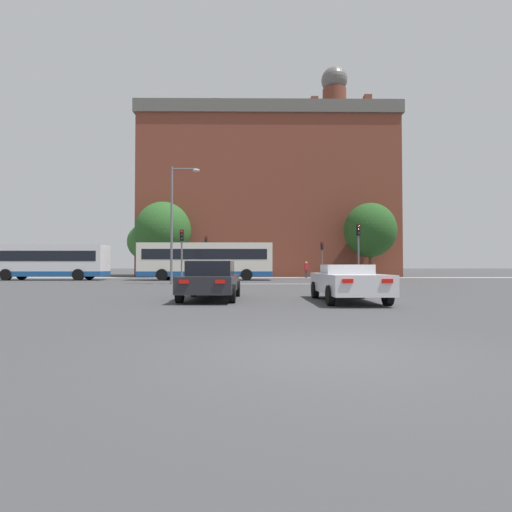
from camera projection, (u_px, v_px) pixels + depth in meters
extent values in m
plane|color=#3D3D3F|center=(322.00, 353.00, 5.73)|extent=(400.00, 400.00, 0.00)
cube|color=silver|center=(267.00, 284.00, 27.82)|extent=(9.85, 0.30, 0.01)
cube|color=#A09B91|center=(262.00, 278.00, 42.75)|extent=(70.95, 2.50, 0.01)
cube|color=brown|center=(267.00, 202.00, 51.11)|extent=(30.73, 10.79, 18.99)
cube|color=#5B5954|center=(267.00, 123.00, 51.37)|extent=(31.35, 11.22, 1.54)
cube|color=brown|center=(175.00, 109.00, 51.37)|extent=(0.90, 0.90, 1.85)
cube|color=brown|center=(215.00, 107.00, 50.51)|extent=(0.90, 0.90, 1.85)
cube|color=brown|center=(265.00, 109.00, 51.19)|extent=(0.90, 0.90, 1.85)
cube|color=brown|center=(314.00, 105.00, 49.89)|extent=(0.90, 0.90, 1.85)
cube|color=brown|center=(367.00, 103.00, 49.32)|extent=(0.90, 0.90, 1.85)
cylinder|color=brown|center=(334.00, 103.00, 51.52)|extent=(3.01, 3.01, 3.54)
sphere|color=#5B5954|center=(334.00, 80.00, 51.59)|extent=(3.34, 3.34, 3.34)
cube|color=#232328|center=(211.00, 283.00, 14.93)|extent=(1.95, 4.71, 0.58)
cube|color=black|center=(211.00, 268.00, 14.90)|extent=(1.64, 2.13, 0.53)
cylinder|color=black|center=(194.00, 289.00, 16.38)|extent=(0.23, 0.64, 0.64)
cylinder|color=black|center=(237.00, 289.00, 16.36)|extent=(0.23, 0.64, 0.64)
cylinder|color=black|center=(180.00, 293.00, 13.48)|extent=(0.23, 0.64, 0.64)
cylinder|color=black|center=(232.00, 293.00, 13.46)|extent=(0.23, 0.64, 0.64)
cube|color=red|center=(184.00, 282.00, 12.58)|extent=(0.32, 0.06, 0.12)
cube|color=red|center=(220.00, 282.00, 12.57)|extent=(0.32, 0.06, 0.12)
cube|color=silver|center=(348.00, 283.00, 14.03)|extent=(1.93, 4.72, 0.65)
cube|color=silver|center=(347.00, 269.00, 14.16)|extent=(1.64, 1.43, 0.32)
cylinder|color=black|center=(315.00, 290.00, 15.46)|extent=(0.23, 0.64, 0.64)
cylinder|color=black|center=(362.00, 290.00, 15.50)|extent=(0.23, 0.64, 0.64)
cylinder|color=black|center=(330.00, 295.00, 12.55)|extent=(0.23, 0.64, 0.64)
cylinder|color=black|center=(388.00, 295.00, 12.58)|extent=(0.23, 0.64, 0.64)
cube|color=red|center=(348.00, 281.00, 11.65)|extent=(0.32, 0.05, 0.12)
cube|color=red|center=(388.00, 281.00, 11.67)|extent=(0.32, 0.05, 0.12)
cube|color=silver|center=(206.00, 260.00, 35.40)|extent=(11.69, 2.54, 2.92)
cube|color=#194C8E|center=(206.00, 274.00, 35.37)|extent=(11.71, 2.56, 0.44)
cube|color=black|center=(206.00, 255.00, 35.41)|extent=(10.76, 2.57, 0.90)
cylinder|color=black|center=(162.00, 275.00, 34.11)|extent=(1.00, 0.28, 1.00)
cylinder|color=black|center=(168.00, 274.00, 36.55)|extent=(1.00, 0.28, 1.00)
cylinder|color=black|center=(247.00, 275.00, 34.18)|extent=(1.00, 0.28, 1.00)
cylinder|color=black|center=(247.00, 274.00, 36.62)|extent=(1.00, 0.28, 1.00)
cube|color=silver|center=(49.00, 261.00, 35.53)|extent=(10.00, 2.45, 2.77)
cube|color=#194C8E|center=(49.00, 274.00, 35.50)|extent=(10.02, 2.47, 0.44)
cube|color=black|center=(49.00, 256.00, 35.54)|extent=(9.20, 2.48, 0.90)
cylinder|color=black|center=(6.00, 275.00, 34.29)|extent=(1.00, 0.28, 1.00)
cylinder|color=black|center=(22.00, 274.00, 36.65)|extent=(1.00, 0.28, 1.00)
cylinder|color=black|center=(78.00, 275.00, 34.35)|extent=(1.00, 0.28, 1.00)
cylinder|color=black|center=(89.00, 274.00, 36.71)|extent=(1.00, 0.28, 1.00)
cylinder|color=slate|center=(322.00, 264.00, 42.24)|extent=(0.12, 0.12, 2.99)
cube|color=black|center=(322.00, 246.00, 42.29)|extent=(0.26, 0.20, 0.80)
sphere|color=red|center=(322.00, 243.00, 42.17)|extent=(0.17, 0.17, 0.17)
sphere|color=black|center=(322.00, 246.00, 42.16)|extent=(0.17, 0.17, 0.17)
sphere|color=black|center=(322.00, 248.00, 42.16)|extent=(0.17, 0.17, 0.17)
cylinder|color=slate|center=(206.00, 261.00, 42.29)|extent=(0.12, 0.12, 3.59)
cube|color=black|center=(206.00, 240.00, 42.34)|extent=(0.26, 0.20, 0.80)
sphere|color=red|center=(206.00, 238.00, 42.22)|extent=(0.17, 0.17, 0.17)
sphere|color=black|center=(206.00, 240.00, 42.21)|extent=(0.17, 0.17, 0.17)
sphere|color=black|center=(206.00, 243.00, 42.21)|extent=(0.17, 0.17, 0.17)
cylinder|color=slate|center=(359.00, 259.00, 28.62)|extent=(0.12, 0.12, 3.44)
cube|color=black|center=(358.00, 230.00, 28.67)|extent=(0.26, 0.20, 0.80)
sphere|color=red|center=(359.00, 226.00, 28.55)|extent=(0.17, 0.17, 0.17)
sphere|color=black|center=(359.00, 230.00, 28.54)|extent=(0.17, 0.17, 0.17)
sphere|color=black|center=(359.00, 233.00, 28.53)|extent=(0.17, 0.17, 0.17)
cylinder|color=slate|center=(182.00, 262.00, 28.46)|extent=(0.12, 0.12, 3.05)
cube|color=black|center=(182.00, 235.00, 28.51)|extent=(0.26, 0.20, 0.80)
sphere|color=red|center=(182.00, 232.00, 28.39)|extent=(0.17, 0.17, 0.17)
sphere|color=black|center=(182.00, 235.00, 28.38)|extent=(0.17, 0.17, 0.17)
sphere|color=black|center=(181.00, 239.00, 28.38)|extent=(0.17, 0.17, 0.17)
cylinder|color=slate|center=(172.00, 225.00, 27.51)|extent=(0.16, 0.16, 8.13)
cylinder|color=slate|center=(184.00, 169.00, 27.62)|extent=(1.69, 0.10, 0.10)
ellipsoid|color=#B2B2B7|center=(196.00, 170.00, 27.62)|extent=(0.50, 0.36, 0.22)
cylinder|color=#333851|center=(183.00, 274.00, 41.88)|extent=(0.13, 0.13, 0.79)
cylinder|color=#333851|center=(181.00, 274.00, 41.89)|extent=(0.13, 0.13, 0.79)
cube|color=#336B38|center=(182.00, 267.00, 41.90)|extent=(0.41, 0.24, 0.62)
sphere|color=tan|center=(182.00, 263.00, 41.91)|extent=(0.24, 0.24, 0.24)
cylinder|color=#333851|center=(306.00, 274.00, 42.10)|extent=(0.13, 0.13, 0.82)
cylinder|color=#333851|center=(307.00, 274.00, 42.14)|extent=(0.13, 0.13, 0.82)
cube|color=#B21E23|center=(306.00, 267.00, 42.14)|extent=(0.44, 0.30, 0.65)
sphere|color=tan|center=(306.00, 263.00, 42.15)|extent=(0.25, 0.25, 0.25)
cylinder|color=#4C3823|center=(163.00, 266.00, 44.84)|extent=(0.36, 0.36, 2.58)
ellipsoid|color=#285623|center=(163.00, 231.00, 44.94)|extent=(6.23, 6.23, 6.55)
cylinder|color=#4C3823|center=(144.00, 266.00, 45.65)|extent=(0.36, 0.36, 2.42)
ellipsoid|color=#33662D|center=(144.00, 242.00, 45.72)|extent=(3.83, 3.83, 4.02)
cylinder|color=#4C3823|center=(370.00, 265.00, 42.80)|extent=(0.36, 0.36, 2.76)
ellipsoid|color=#234C1E|center=(370.00, 230.00, 42.90)|extent=(5.57, 5.57, 5.85)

